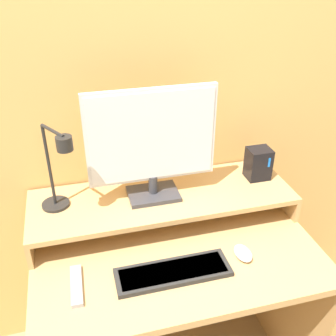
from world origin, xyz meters
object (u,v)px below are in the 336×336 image
(mouse, at_px, (243,253))
(remote_control, at_px, (76,286))
(router_dock, at_px, (258,163))
(keyboard, at_px, (173,272))
(monitor, at_px, (152,142))
(desk_lamp, at_px, (58,171))

(mouse, distance_m, remote_control, 0.61)
(router_dock, bearing_deg, keyboard, -143.46)
(monitor, xyz_separation_m, router_dock, (0.47, 0.02, -0.17))
(monitor, xyz_separation_m, desk_lamp, (-0.35, -0.02, -0.06))
(monitor, distance_m, router_dock, 0.50)
(keyboard, bearing_deg, remote_control, 175.46)
(keyboard, relative_size, remote_control, 2.24)
(router_dock, height_order, keyboard, router_dock)
(monitor, distance_m, keyboard, 0.48)
(monitor, bearing_deg, mouse, -49.09)
(monitor, bearing_deg, remote_control, -137.93)
(desk_lamp, bearing_deg, keyboard, -41.83)
(desk_lamp, bearing_deg, mouse, -24.78)
(keyboard, height_order, mouse, mouse)
(keyboard, xyz_separation_m, remote_control, (-0.33, 0.03, -0.00))
(desk_lamp, distance_m, mouse, 0.74)
(router_dock, bearing_deg, remote_control, -157.92)
(router_dock, bearing_deg, desk_lamp, -176.86)
(desk_lamp, bearing_deg, remote_control, -87.04)
(router_dock, relative_size, remote_control, 0.76)
(remote_control, bearing_deg, router_dock, 22.08)
(desk_lamp, height_order, router_dock, desk_lamp)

